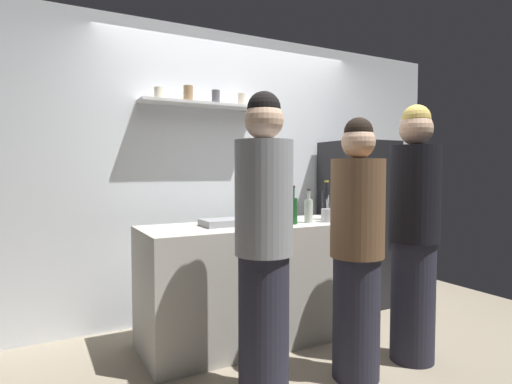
{
  "coord_description": "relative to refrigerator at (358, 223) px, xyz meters",
  "views": [
    {
      "loc": [
        -1.69,
        -2.38,
        1.33
      ],
      "look_at": [
        -0.15,
        0.51,
        1.17
      ],
      "focal_mm": 29.64,
      "sensor_mm": 36.0,
      "label": 1
    }
  ],
  "objects": [
    {
      "name": "person_grey_hoodie",
      "position": [
        -1.69,
        -1.1,
        0.09
      ],
      "size": [
        0.34,
        0.34,
        1.79
      ],
      "rotation": [
        0.0,
        0.0,
        4.46
      ],
      "color": "#262633",
      "rests_on": "ground"
    },
    {
      "name": "ground_plane",
      "position": [
        -1.19,
        -0.85,
        -0.81
      ],
      "size": [
        5.28,
        5.28,
        0.0
      ],
      "primitive_type": "plane",
      "color": "gray"
    },
    {
      "name": "utensil_holder",
      "position": [
        -0.77,
        -0.5,
        0.16
      ],
      "size": [
        0.1,
        0.1,
        0.22
      ],
      "color": "#B2B2B7",
      "rests_on": "counter"
    },
    {
      "name": "back_wall_assembly",
      "position": [
        -1.19,
        0.4,
        0.5
      ],
      "size": [
        4.8,
        0.32,
        2.6
      ],
      "color": "white",
      "rests_on": "ground"
    },
    {
      "name": "water_bottle_plastic",
      "position": [
        -0.61,
        -0.53,
        0.2
      ],
      "size": [
        0.08,
        0.08,
        0.22
      ],
      "color": "silver",
      "rests_on": "counter"
    },
    {
      "name": "wine_bottle_dark_glass",
      "position": [
        -0.67,
        -0.35,
        0.24
      ],
      "size": [
        0.08,
        0.08,
        0.33
      ],
      "color": "black",
      "rests_on": "counter"
    },
    {
      "name": "wine_bottle_pale_glass",
      "position": [
        -0.93,
        -0.46,
        0.21
      ],
      "size": [
        0.07,
        0.07,
        0.27
      ],
      "color": "#B2BFB2",
      "rests_on": "counter"
    },
    {
      "name": "person_blonde",
      "position": [
        -0.54,
        -1.18,
        0.08
      ],
      "size": [
        0.34,
        0.34,
        1.78
      ],
      "rotation": [
        0.0,
        0.0,
        5.64
      ],
      "color": "#262633",
      "rests_on": "ground"
    },
    {
      "name": "person_brown_jacket",
      "position": [
        -1.06,
        -1.19,
        0.01
      ],
      "size": [
        0.34,
        0.34,
        1.67
      ],
      "rotation": [
        0.0,
        0.0,
        4.14
      ],
      "color": "#262633",
      "rests_on": "ground"
    },
    {
      "name": "refrigerator",
      "position": [
        0.0,
        0.0,
        0.0
      ],
      "size": [
        0.57,
        0.65,
        1.62
      ],
      "color": "black",
      "rests_on": "ground"
    },
    {
      "name": "wine_bottle_green_glass",
      "position": [
        -1.09,
        -0.48,
        0.22
      ],
      "size": [
        0.07,
        0.07,
        0.3
      ],
      "color": "#19471E",
      "rests_on": "counter"
    },
    {
      "name": "baking_pan",
      "position": [
        -1.6,
        -0.32,
        0.13
      ],
      "size": [
        0.34,
        0.24,
        0.05
      ],
      "primitive_type": "cube",
      "color": "gray",
      "rests_on": "counter"
    },
    {
      "name": "counter",
      "position": [
        -1.34,
        -0.34,
        -0.35
      ],
      "size": [
        1.78,
        0.68,
        0.92
      ],
      "primitive_type": "cube",
      "color": "#B7B2A8",
      "rests_on": "ground"
    }
  ]
}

